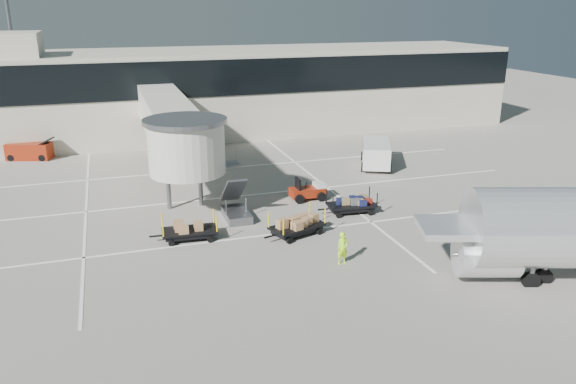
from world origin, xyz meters
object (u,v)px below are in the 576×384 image
object	(u,v)px
baggage_tug	(308,191)
belt_loader	(30,151)
box_cart_far	(190,231)
ground_worker	(343,248)
minivan	(376,152)
suitcase_cart	(352,205)
box_cart_near	(296,225)

from	to	relation	value
baggage_tug	belt_loader	xyz separation A→B (m)	(-18.45, 16.70, 0.13)
belt_loader	box_cart_far	bearing A→B (deg)	-46.08
ground_worker	minivan	distance (m)	18.34
baggage_tug	suitcase_cart	xyz separation A→B (m)	(1.67, -3.22, -0.04)
box_cart_far	belt_loader	world-z (taller)	belt_loader
box_cart_far	box_cart_near	bearing A→B (deg)	-7.85
baggage_tug	ground_worker	bearing A→B (deg)	-100.11
baggage_tug	box_cart_far	xyz separation A→B (m)	(-8.41, -4.29, -0.05)
belt_loader	box_cart_near	bearing A→B (deg)	-36.25
suitcase_cart	belt_loader	size ratio (longest dim) A/B	0.92
box_cart_near	ground_worker	world-z (taller)	ground_worker
ground_worker	minivan	bearing A→B (deg)	50.96
box_cart_near	ground_worker	size ratio (longest dim) A/B	2.29
suitcase_cart	box_cart_far	bearing A→B (deg)	-168.97
ground_worker	minivan	xyz separation A→B (m)	(9.57, 15.64, 0.33)
box_cart_near	ground_worker	bearing A→B (deg)	-95.29
baggage_tug	minivan	bearing A→B (deg)	37.45
box_cart_near	belt_loader	xyz separation A→B (m)	(-15.76, 22.17, 0.09)
box_cart_far	ground_worker	size ratio (longest dim) A/B	2.23
ground_worker	belt_loader	bearing A→B (deg)	114.95
minivan	ground_worker	bearing A→B (deg)	-96.65
baggage_tug	ground_worker	size ratio (longest dim) A/B	1.41
box_cart_far	belt_loader	bearing A→B (deg)	119.43
box_cart_far	ground_worker	distance (m)	8.56
box_cart_far	minivan	size ratio (longest dim) A/B	0.67
minivan	belt_loader	bearing A→B (deg)	-177.18
box_cart_near	belt_loader	distance (m)	27.20
baggage_tug	box_cart_far	bearing A→B (deg)	-153.08
ground_worker	baggage_tug	bearing A→B (deg)	72.42
box_cart_near	ground_worker	distance (m)	4.23
ground_worker	minivan	world-z (taller)	minivan
minivan	suitcase_cart	bearing A→B (deg)	-98.96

